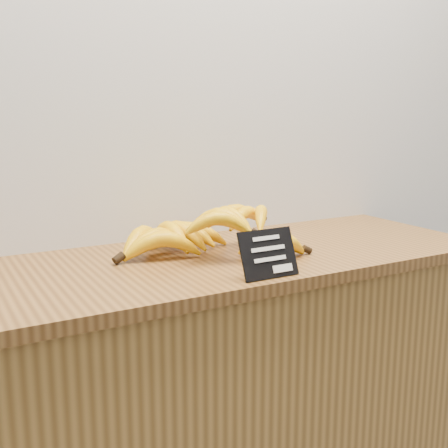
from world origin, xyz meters
TOP-DOWN VIEW (x-y plane):
  - counter at (0.13, 2.75)m, footprint 1.37×0.50m
  - counter_top at (0.13, 2.75)m, footprint 1.47×0.54m
  - chalkboard_sign at (0.15, 2.53)m, footprint 0.14×0.05m
  - banana_pile at (0.12, 2.78)m, footprint 0.47×0.42m

SIDE VIEW (x-z plane):
  - counter at x=0.13m, z-range 0.00..0.90m
  - counter_top at x=0.13m, z-range 0.90..0.93m
  - banana_pile at x=0.12m, z-range 0.92..1.04m
  - chalkboard_sign at x=0.15m, z-range 0.93..1.03m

